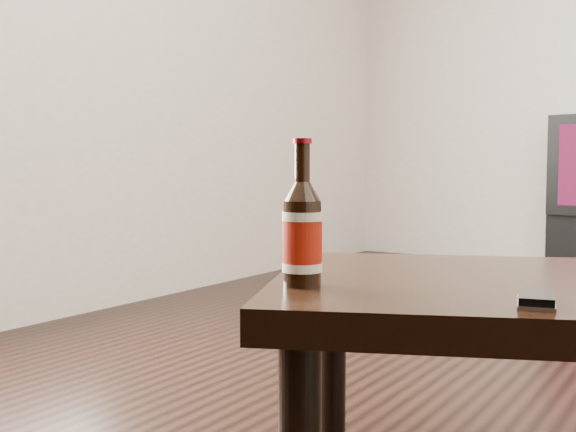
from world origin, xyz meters
The scene contains 2 objects.
beer_bottle centered at (-0.73, -0.76, 0.53)m, with size 0.09×0.09×0.26m.
phone centered at (-0.34, -0.71, 0.45)m, with size 0.08×0.11×0.02m.
Camera 1 is at (-0.10, -1.75, 0.64)m, focal length 42.00 mm.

